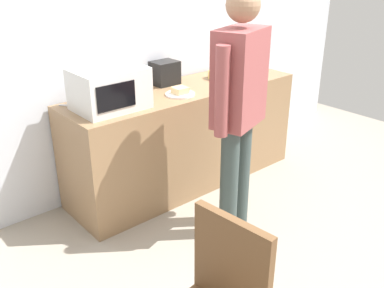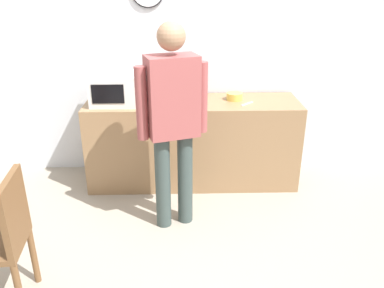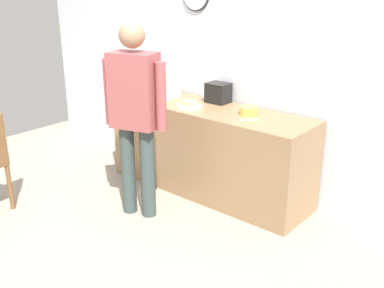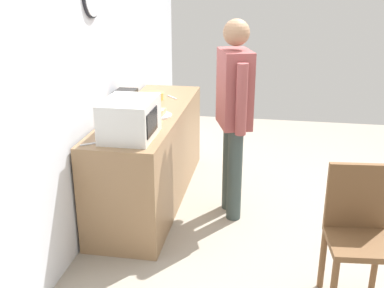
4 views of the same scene
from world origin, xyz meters
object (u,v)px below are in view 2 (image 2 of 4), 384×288
object	(u,v)px
spoon_utensil	(102,96)
person_standing	(173,115)
salad_bowl	(235,96)
wooden_chair	(2,237)
fork_utensil	(247,104)
sandwich_plate	(178,103)
toaster	(188,86)
microwave	(117,89)

from	to	relation	value
spoon_utensil	person_standing	size ratio (longest dim) A/B	0.10
salad_bowl	wooden_chair	distance (m)	2.46
person_standing	wooden_chair	xyz separation A→B (m)	(-1.07, -0.91, -0.50)
salad_bowl	fork_utensil	xyz separation A→B (m)	(0.11, -0.15, -0.03)
sandwich_plate	person_standing	size ratio (longest dim) A/B	0.14
toaster	microwave	bearing A→B (deg)	-160.08
toaster	wooden_chair	bearing A→B (deg)	-122.30
salad_bowl	wooden_chair	xyz separation A→B (m)	(-1.68, -1.75, -0.40)
microwave	sandwich_plate	bearing A→B (deg)	-7.71
wooden_chair	microwave	bearing A→B (deg)	72.68
fork_utensil	sandwich_plate	bearing A→B (deg)	-178.25
microwave	toaster	bearing A→B (deg)	19.92
salad_bowl	person_standing	xyz separation A→B (m)	(-0.61, -0.84, 0.10)
toaster	fork_utensil	size ratio (longest dim) A/B	1.29
toaster	fork_utensil	distance (m)	0.66
fork_utensil	person_standing	xyz separation A→B (m)	(-0.71, -0.70, 0.13)
spoon_utensil	person_standing	distance (m)	1.26
sandwich_plate	fork_utensil	xyz separation A→B (m)	(0.68, 0.02, -0.02)
microwave	person_standing	xyz separation A→B (m)	(0.55, -0.75, -0.01)
salad_bowl	person_standing	distance (m)	1.04
sandwich_plate	person_standing	distance (m)	0.69
spoon_utensil	microwave	bearing A→B (deg)	-49.62
salad_bowl	spoon_utensil	xyz separation A→B (m)	(-1.37, 0.15, -0.03)
sandwich_plate	person_standing	bearing A→B (deg)	-93.28
spoon_utensil	salad_bowl	bearing A→B (deg)	-6.38
toaster	sandwich_plate	bearing A→B (deg)	-106.69
toaster	person_standing	world-z (taller)	person_standing
fork_utensil	wooden_chair	distance (m)	2.43
sandwich_plate	microwave	bearing A→B (deg)	172.29
toaster	person_standing	size ratio (longest dim) A/B	0.13
salad_bowl	toaster	size ratio (longest dim) A/B	0.74
sandwich_plate	salad_bowl	xyz separation A→B (m)	(0.57, 0.17, 0.01)
sandwich_plate	fork_utensil	world-z (taller)	sandwich_plate
spoon_utensil	sandwich_plate	bearing A→B (deg)	-21.98
microwave	wooden_chair	world-z (taller)	microwave
salad_bowl	microwave	bearing A→B (deg)	-175.61
sandwich_plate	wooden_chair	bearing A→B (deg)	-125.05
salad_bowl	fork_utensil	size ratio (longest dim) A/B	0.95
fork_utensil	microwave	bearing A→B (deg)	177.31
wooden_chair	person_standing	bearing A→B (deg)	40.27
salad_bowl	toaster	xyz separation A→B (m)	(-0.47, 0.16, 0.06)
salad_bowl	toaster	distance (m)	0.50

